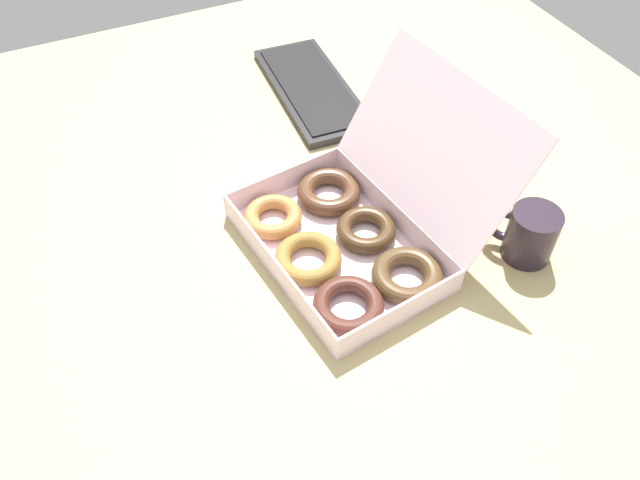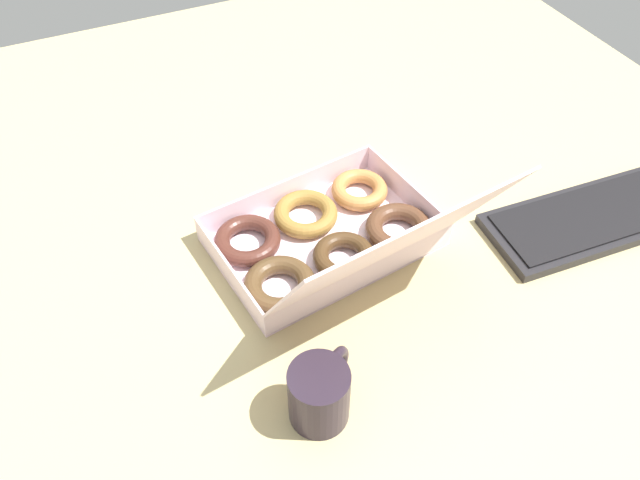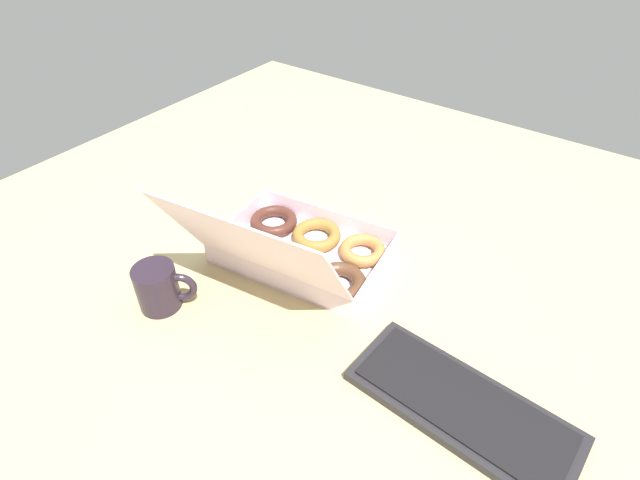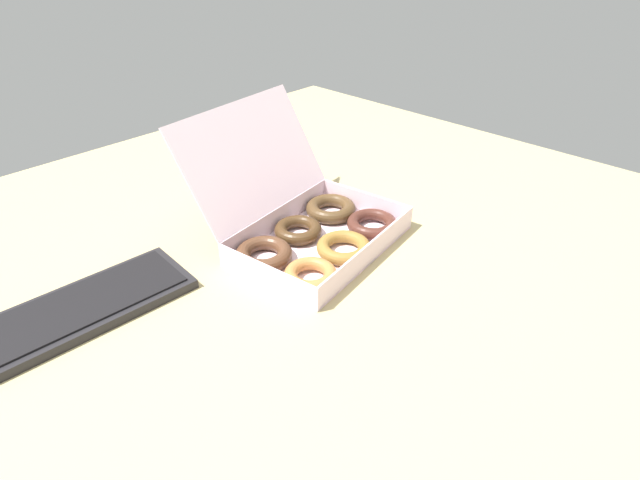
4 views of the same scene
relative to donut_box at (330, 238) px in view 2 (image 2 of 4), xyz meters
The scene contains 4 objects.
ground_plane 6.96cm from the donut_box, 113.75° to the right, with size 180.00×180.00×2.00cm, color tan.
donut_box is the anchor object (origin of this frame).
keyboard 47.01cm from the donut_box, 163.39° to the left, with size 38.53×17.82×2.20cm.
coffee_mug 30.03cm from the donut_box, 62.14° to the left, with size 11.01×9.56×9.68cm.
Camera 2 is at (33.84, 69.57, 79.55)cm, focal length 35.00 mm.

